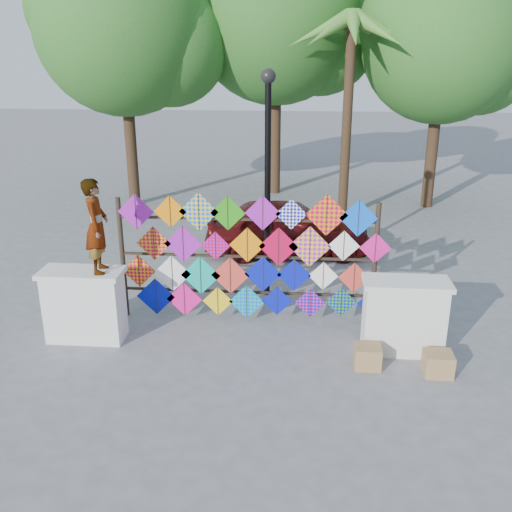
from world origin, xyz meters
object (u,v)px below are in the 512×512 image
at_px(kite_rack, 248,258).
at_px(sedan, 287,227).
at_px(vendor_woman, 96,226).
at_px(lamppost, 268,165).

bearing_deg(kite_rack, sedan, 81.05).
bearing_deg(vendor_woman, sedan, -41.71).
relative_size(sedan, lamppost, 0.90).
relative_size(kite_rack, lamppost, 1.10).
bearing_deg(vendor_woman, kite_rack, -78.35).
bearing_deg(lamppost, sedan, 82.53).
distance_m(kite_rack, lamppost, 1.95).
height_order(vendor_woman, lamppost, lamppost).
xyz_separation_m(kite_rack, lamppost, (0.27, 1.27, 1.45)).
distance_m(vendor_woman, sedan, 5.80).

